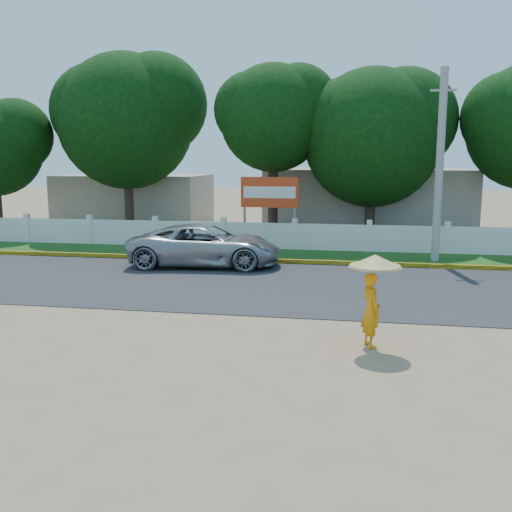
{
  "coord_description": "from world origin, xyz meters",
  "views": [
    {
      "loc": [
        2.46,
        -11.95,
        3.73
      ],
      "look_at": [
        0.0,
        2.0,
        1.3
      ],
      "focal_mm": 40.0,
      "sensor_mm": 36.0,
      "label": 1
    }
  ],
  "objects_px": {
    "monk_with_parasol": "(373,287)",
    "billboard": "(270,196)",
    "vehicle": "(205,245)",
    "utility_pole": "(440,167)"
  },
  "relations": [
    {
      "from": "monk_with_parasol",
      "to": "billboard",
      "type": "height_order",
      "value": "billboard"
    },
    {
      "from": "utility_pole",
      "to": "monk_with_parasol",
      "type": "bearing_deg",
      "value": -103.91
    },
    {
      "from": "monk_with_parasol",
      "to": "billboard",
      "type": "distance_m",
      "value": 13.69
    },
    {
      "from": "vehicle",
      "to": "utility_pole",
      "type": "bearing_deg",
      "value": -79.46
    },
    {
      "from": "vehicle",
      "to": "monk_with_parasol",
      "type": "bearing_deg",
      "value": -150.09
    },
    {
      "from": "vehicle",
      "to": "monk_with_parasol",
      "type": "xyz_separation_m",
      "value": [
        5.54,
        -7.89,
        0.49
      ]
    },
    {
      "from": "utility_pole",
      "to": "billboard",
      "type": "xyz_separation_m",
      "value": [
        -6.56,
        2.89,
        -1.3
      ]
    },
    {
      "from": "utility_pole",
      "to": "monk_with_parasol",
      "type": "relative_size",
      "value": 3.66
    },
    {
      "from": "billboard",
      "to": "vehicle",
      "type": "bearing_deg",
      "value": -106.1
    },
    {
      "from": "vehicle",
      "to": "monk_with_parasol",
      "type": "height_order",
      "value": "monk_with_parasol"
    }
  ]
}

